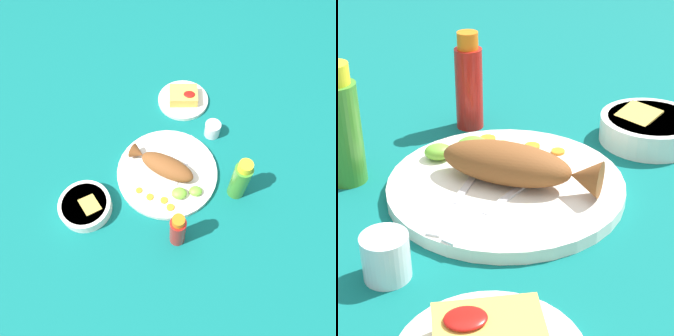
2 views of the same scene
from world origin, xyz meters
TOP-DOWN VIEW (x-y plane):
  - ground_plane at (0.00, 0.00)m, footprint 4.00×4.00m
  - main_plate at (0.00, 0.00)m, footprint 0.33×0.33m
  - fried_fish at (-0.01, 0.01)m, footprint 0.22×0.16m
  - fork_near at (0.04, 0.08)m, footprint 0.14×0.15m
  - fork_far at (0.07, 0.05)m, footprint 0.09×0.17m
  - carrot_slice_near at (-0.09, -0.07)m, footprint 0.02×0.02m
  - carrot_slice_mid at (-0.05, -0.09)m, footprint 0.02×0.02m
  - carrot_slice_far at (-0.01, -0.10)m, footprint 0.02×0.02m
  - carrot_slice_extra at (0.01, -0.13)m, footprint 0.02×0.02m
  - lime_wedge_main at (0.04, -0.09)m, footprint 0.05×0.04m
  - lime_wedge_side at (0.09, -0.08)m, footprint 0.04×0.03m
  - hot_sauce_bottle_red at (0.03, -0.22)m, footprint 0.05×0.05m
  - hot_sauce_bottle_green at (0.22, -0.07)m, footprint 0.05×0.05m
  - salt_cup at (0.16, 0.16)m, footprint 0.05×0.05m
  - side_plate_fries at (0.06, 0.31)m, footprint 0.19×0.19m
  - fries_pile at (0.06, 0.31)m, footprint 0.10×0.08m
  - guacamole_bowl at (-0.25, -0.12)m, footprint 0.16×0.16m

SIDE VIEW (x-z plane):
  - ground_plane at x=0.00m, z-range 0.00..0.00m
  - side_plate_fries at x=0.06m, z-range 0.00..0.01m
  - main_plate at x=0.00m, z-range 0.00..0.02m
  - fork_near at x=0.04m, z-range 0.02..0.02m
  - fork_far at x=0.07m, z-range 0.02..0.02m
  - carrot_slice_near at x=-0.09m, z-range 0.02..0.02m
  - carrot_slice_mid at x=-0.05m, z-range 0.02..0.02m
  - carrot_slice_far at x=-0.01m, z-range 0.02..0.02m
  - carrot_slice_extra at x=0.01m, z-range 0.02..0.02m
  - salt_cup at x=0.16m, z-range 0.00..0.05m
  - guacamole_bowl at x=-0.25m, z-range 0.00..0.05m
  - lime_wedge_side at x=0.09m, z-range 0.02..0.04m
  - lime_wedge_main at x=0.04m, z-range 0.02..0.04m
  - fries_pile at x=0.06m, z-range 0.01..0.05m
  - fried_fish at x=-0.01m, z-range 0.02..0.07m
  - hot_sauce_bottle_red at x=0.03m, z-range -0.01..0.16m
  - hot_sauce_bottle_green at x=0.22m, z-range -0.01..0.17m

